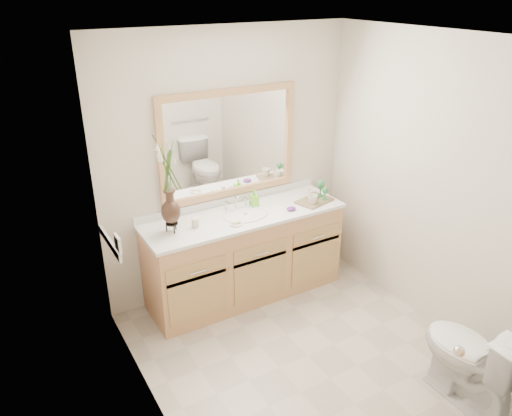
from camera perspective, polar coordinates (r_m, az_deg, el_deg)
floor at (r=4.15m, az=5.89°, el=-16.42°), size 2.60×2.60×0.00m
ceiling at (r=3.16m, az=7.85°, el=18.66°), size 2.40×2.60×0.02m
wall_back at (r=4.51m, az=-3.15°, el=4.90°), size 2.40×0.02×2.40m
wall_front at (r=2.72m, az=23.55°, el=-11.64°), size 2.40×0.02×2.40m
wall_left at (r=3.00m, az=-12.18°, el=-6.38°), size 0.02×2.60×2.40m
wall_right at (r=4.27m, az=19.81°, el=2.28°), size 0.02×2.60×2.40m
vanity at (r=4.61m, az=-1.29°, el=-5.54°), size 1.80×0.55×0.80m
counter at (r=4.42m, az=-1.34°, el=-0.88°), size 1.84×0.57×0.03m
sink at (r=4.42m, az=-1.22°, el=-1.42°), size 0.38×0.34×0.23m
mirror at (r=4.42m, az=-3.08°, el=7.32°), size 1.32×0.04×0.97m
switch_plate at (r=3.75m, az=-15.51°, el=-3.90°), size 0.02×0.12×0.12m
door at (r=2.65m, az=18.39°, el=-17.32°), size 0.80×0.03×2.00m
toilet at (r=3.85m, az=23.45°, el=-15.40°), size 0.42×0.75×0.74m
flower_vase at (r=3.96m, az=-10.04°, el=3.98°), size 0.18×0.18×0.76m
tumbler at (r=4.20m, az=-6.95°, el=-1.67°), size 0.06×0.06×0.08m
soap_dish at (r=4.22m, az=-2.31°, el=-1.79°), size 0.11×0.11×0.04m
soap_bottle at (r=4.55m, az=-0.22°, el=1.06°), size 0.06×0.07×0.14m
purple_dish at (r=4.49m, az=4.04°, el=-0.07°), size 0.11×0.10×0.03m
tray at (r=4.69m, az=6.65°, el=0.83°), size 0.38×0.30×0.02m
mug_left at (r=4.59m, az=6.49°, el=1.01°), size 0.10×0.09×0.09m
mug_right at (r=4.71m, az=6.33°, el=1.64°), size 0.10×0.10×0.09m
goblet_front at (r=4.68m, az=7.91°, el=1.92°), size 0.06×0.06×0.13m
goblet_back at (r=4.75m, az=7.40°, el=2.58°), size 0.07×0.07×0.16m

